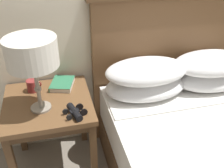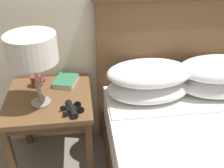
{
  "view_description": "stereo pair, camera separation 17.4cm",
  "coord_description": "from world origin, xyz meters",
  "px_view_note": "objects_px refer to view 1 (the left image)",
  "views": [
    {
      "loc": [
        -0.56,
        -0.94,
        1.63
      ],
      "look_at": [
        -0.2,
        0.5,
        0.72
      ],
      "focal_mm": 42.0,
      "sensor_mm": 36.0,
      "label": 1
    },
    {
      "loc": [
        -0.39,
        -0.97,
        1.63
      ],
      "look_at": [
        -0.2,
        0.5,
        0.72
      ],
      "focal_mm": 42.0,
      "sensor_mm": 36.0,
      "label": 2
    }
  ],
  "objects_px": {
    "table_lamp": "(32,54)",
    "binoculars_pair": "(75,112)",
    "coffee_mug": "(33,86)",
    "nightstand": "(49,111)",
    "book_on_nightstand": "(62,84)"
  },
  "relations": [
    {
      "from": "table_lamp",
      "to": "binoculars_pair",
      "type": "xyz_separation_m",
      "value": [
        0.2,
        -0.12,
        -0.36
      ]
    },
    {
      "from": "coffee_mug",
      "to": "nightstand",
      "type": "bearing_deg",
      "value": -59.62
    },
    {
      "from": "nightstand",
      "to": "binoculars_pair",
      "type": "xyz_separation_m",
      "value": [
        0.16,
        -0.19,
        0.11
      ]
    },
    {
      "from": "nightstand",
      "to": "coffee_mug",
      "type": "xyz_separation_m",
      "value": [
        -0.09,
        0.16,
        0.13
      ]
    },
    {
      "from": "binoculars_pair",
      "to": "book_on_nightstand",
      "type": "bearing_deg",
      "value": 97.61
    },
    {
      "from": "table_lamp",
      "to": "binoculars_pair",
      "type": "relative_size",
      "value": 2.9
    },
    {
      "from": "nightstand",
      "to": "book_on_nightstand",
      "type": "distance_m",
      "value": 0.23
    },
    {
      "from": "table_lamp",
      "to": "book_on_nightstand",
      "type": "height_order",
      "value": "table_lamp"
    },
    {
      "from": "book_on_nightstand",
      "to": "coffee_mug",
      "type": "bearing_deg",
      "value": -175.93
    },
    {
      "from": "nightstand",
      "to": "book_on_nightstand",
      "type": "height_order",
      "value": "book_on_nightstand"
    },
    {
      "from": "table_lamp",
      "to": "book_on_nightstand",
      "type": "bearing_deg",
      "value": 57.48
    },
    {
      "from": "binoculars_pair",
      "to": "coffee_mug",
      "type": "relative_size",
      "value": 1.6
    },
    {
      "from": "nightstand",
      "to": "coffee_mug",
      "type": "height_order",
      "value": "coffee_mug"
    },
    {
      "from": "table_lamp",
      "to": "book_on_nightstand",
      "type": "distance_m",
      "value": 0.46
    },
    {
      "from": "table_lamp",
      "to": "coffee_mug",
      "type": "relative_size",
      "value": 4.64
    }
  ]
}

